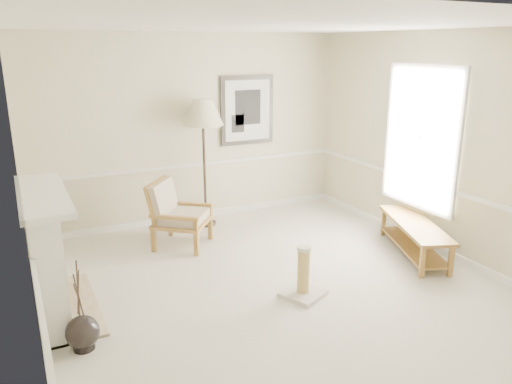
# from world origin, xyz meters

# --- Properties ---
(ground) EXTENTS (5.50, 5.50, 0.00)m
(ground) POSITION_xyz_m (0.00, 0.00, 0.00)
(ground) COLOR silver
(ground) RESTS_ON ground
(room) EXTENTS (5.04, 5.54, 2.92)m
(room) POSITION_xyz_m (0.14, 0.08, 1.87)
(room) COLOR beige
(room) RESTS_ON ground
(fireplace) EXTENTS (0.64, 1.64, 1.31)m
(fireplace) POSITION_xyz_m (-2.34, 0.60, 0.64)
(fireplace) COLOR white
(fireplace) RESTS_ON ground
(floor_vase) EXTENTS (0.31, 0.31, 0.90)m
(floor_vase) POSITION_xyz_m (-2.15, -0.25, 0.17)
(floor_vase) COLOR black
(floor_vase) RESTS_ON ground
(armchair) EXTENTS (1.01, 1.00, 0.92)m
(armchair) POSITION_xyz_m (-0.61, 1.80, 0.49)
(armchair) COLOR olive
(armchair) RESTS_ON ground
(floor_lamp) EXTENTS (0.81, 0.81, 1.95)m
(floor_lamp) POSITION_xyz_m (0.07, 2.40, 1.70)
(floor_lamp) COLOR black
(floor_lamp) RESTS_ON ground
(bench) EXTENTS (1.01, 1.62, 0.44)m
(bench) POSITION_xyz_m (2.15, 0.06, 0.30)
(bench) COLOR olive
(bench) RESTS_ON ground
(scratching_post) EXTENTS (0.56, 0.56, 0.60)m
(scratching_post) POSITION_xyz_m (0.20, -0.29, 0.19)
(scratching_post) COLOR beige
(scratching_post) RESTS_ON ground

